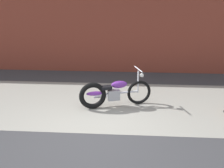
% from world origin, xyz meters
% --- Properties ---
extents(ground_plane, '(80.00, 80.00, 0.00)m').
position_xyz_m(ground_plane, '(0.00, 0.00, 0.00)').
color(ground_plane, '#38383A').
extents(sidewalk_slab, '(36.00, 3.50, 0.01)m').
position_xyz_m(sidewalk_slab, '(0.00, 1.75, 0.00)').
color(sidewalk_slab, gray).
rests_on(sidewalk_slab, ground).
extents(brick_building_wall, '(36.00, 0.50, 4.65)m').
position_xyz_m(brick_building_wall, '(0.00, 5.20, 2.33)').
color(brick_building_wall, brown).
rests_on(brick_building_wall, ground).
extents(motorcycle_purple, '(1.94, 0.85, 1.03)m').
position_xyz_m(motorcycle_purple, '(0.22, 1.52, 0.40)').
color(motorcycle_purple, black).
rests_on(motorcycle_purple, ground).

